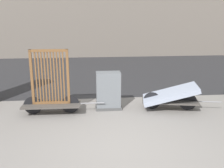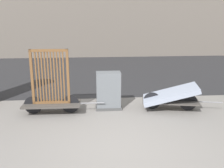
% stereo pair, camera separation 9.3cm
% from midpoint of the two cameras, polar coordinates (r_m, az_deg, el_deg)
% --- Properties ---
extents(ground_plane, '(60.00, 60.00, 0.00)m').
position_cam_midpoint_polar(ground_plane, '(5.85, 1.66, -13.82)').
color(ground_plane, gray).
extents(road_strip, '(56.00, 8.67, 0.01)m').
position_cam_midpoint_polar(road_strip, '(13.23, -2.50, 2.81)').
color(road_strip, '#2D2D30').
rests_on(road_strip, ground_plane).
extents(bike_cart_with_bedframe, '(2.35, 0.73, 1.88)m').
position_cam_midpoint_polar(bike_cart_with_bedframe, '(7.71, -13.43, -1.83)').
color(bike_cart_with_bedframe, '#4C4742').
rests_on(bike_cart_with_bedframe, ground_plane).
extents(bike_cart_with_mattress, '(2.38, 1.19, 0.79)m').
position_cam_midpoint_polar(bike_cart_with_mattress, '(8.06, 12.23, -2.49)').
color(bike_cart_with_mattress, '#4C4742').
rests_on(bike_cart_with_mattress, ground_plane).
extents(utility_cabinet, '(0.78, 0.45, 1.15)m').
position_cam_midpoint_polar(utility_cabinet, '(7.92, -1.14, -1.76)').
color(utility_cabinet, '#4C4C4C').
rests_on(utility_cabinet, ground_plane).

